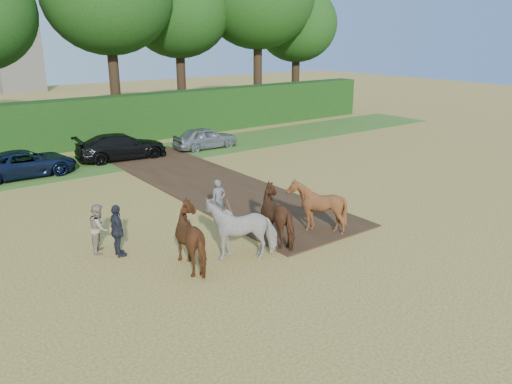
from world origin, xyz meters
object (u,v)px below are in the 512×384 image
plough_team (260,220)px  parked_cars (28,161)px  spectator_near (99,228)px  spectator_far (117,231)px

plough_team → parked_cars: 14.68m
spectator_near → plough_team: 5.21m
spectator_near → parked_cars: (0.47, 11.32, -0.11)m
spectator_near → plough_team: size_ratio=0.25×
parked_cars → spectator_far: bearing=-90.7°
plough_team → spectator_far: bearing=152.2°
spectator_far → parked_cars: bearing=3.0°
spectator_near → parked_cars: 11.33m
spectator_near → parked_cars: bearing=25.4°
spectator_near → plough_team: plough_team is taller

